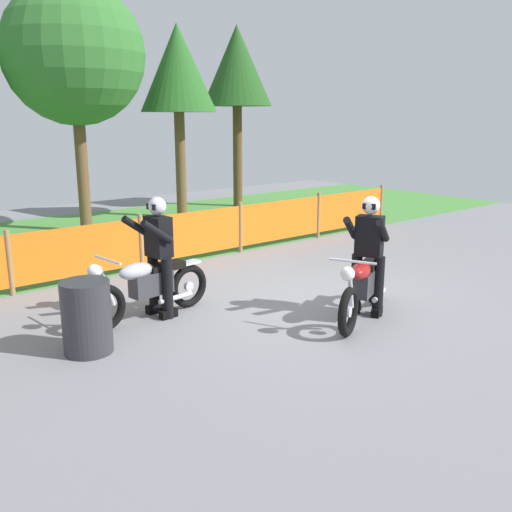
% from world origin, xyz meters
% --- Properties ---
extents(ground, '(24.00, 24.00, 0.02)m').
position_xyz_m(ground, '(0.00, 0.00, -0.01)').
color(ground, gray).
extents(grass_verge, '(24.00, 6.69, 0.01)m').
position_xyz_m(grass_verge, '(0.00, 6.60, 0.01)').
color(grass_verge, '#4C8C3D').
rests_on(grass_verge, ground).
extents(barrier_fence, '(11.51, 0.08, 1.05)m').
position_xyz_m(barrier_fence, '(0.00, 3.25, 0.54)').
color(barrier_fence, '#997547').
rests_on(barrier_fence, ground).
extents(tree_near_left, '(3.23, 3.23, 5.75)m').
position_xyz_m(tree_near_left, '(-0.41, 7.41, 4.12)').
color(tree_near_left, brown).
rests_on(tree_near_left, ground).
extents(tree_near_right, '(2.03, 2.03, 5.11)m').
position_xyz_m(tree_near_right, '(2.46, 7.58, 3.92)').
color(tree_near_right, brown).
rests_on(tree_near_right, ground).
extents(tree_rightmost, '(2.08, 2.08, 5.36)m').
position_xyz_m(tree_rightmost, '(4.90, 8.17, 4.14)').
color(tree_rightmost, brown).
rests_on(tree_rightmost, ground).
extents(motorcycle_lead, '(1.93, 1.03, 0.98)m').
position_xyz_m(motorcycle_lead, '(-0.01, -0.97, 0.48)').
color(motorcycle_lead, black).
rests_on(motorcycle_lead, ground).
extents(motorcycle_trailing, '(2.05, 0.60, 0.97)m').
position_xyz_m(motorcycle_trailing, '(-2.31, 0.92, 0.47)').
color(motorcycle_trailing, black).
rests_on(motorcycle_trailing, ground).
extents(rider_lead, '(0.78, 0.69, 1.69)m').
position_xyz_m(rider_lead, '(0.19, -0.87, 0.95)').
color(rider_lead, black).
rests_on(rider_lead, ground).
extents(rider_trailing, '(0.60, 0.59, 1.69)m').
position_xyz_m(rider_trailing, '(-2.11, 0.95, 0.92)').
color(rider_trailing, black).
rests_on(rider_trailing, ground).
extents(oil_drum, '(0.58, 0.58, 0.88)m').
position_xyz_m(oil_drum, '(-3.42, 0.38, 0.44)').
color(oil_drum, '#2D2D33').
rests_on(oil_drum, ground).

